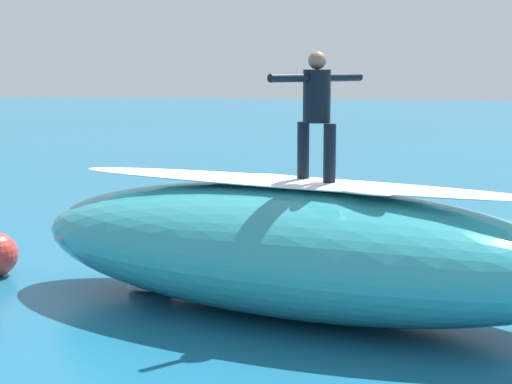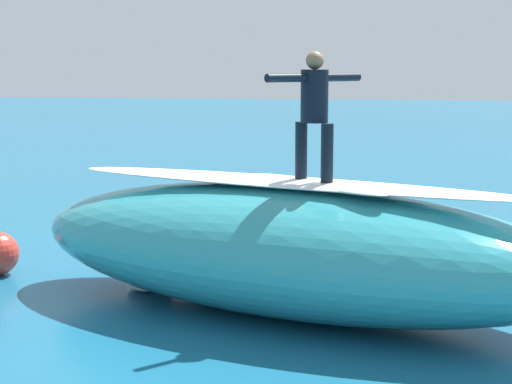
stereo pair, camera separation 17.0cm
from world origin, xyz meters
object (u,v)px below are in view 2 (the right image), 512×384
Objects in this scene: surfer_riding at (314,106)px; surfer_paddling at (220,237)px; surfboard_paddling at (215,246)px; surfboard_riding at (314,184)px.

surfer_riding reaches higher than surfer_paddling.
surfboard_paddling is at bearing -18.34° from surfer_riding.
surfboard_riding reaches higher than surfer_paddling.
surfer_paddling is (-0.10, 0.06, 0.16)m from surfboard_paddling.
surfer_riding is 1.03× the size of surfer_paddling.
surfboard_riding is at bearing -138.23° from surfer_riding.
surfer_riding is at bearing 150.81° from surfboard_paddling.
surfer_riding is 4.61m from surfboard_paddling.
surfer_riding is (0.00, 0.00, 0.90)m from surfboard_riding.
surfer_paddling is at bearing 180.00° from surfboard_paddling.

